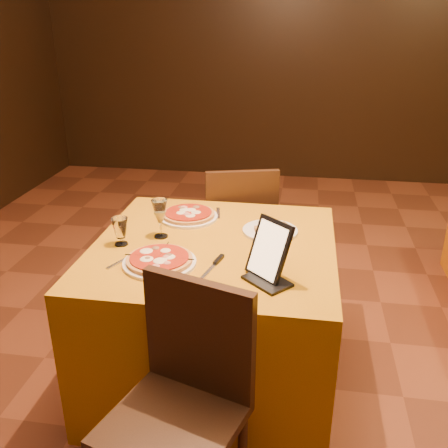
# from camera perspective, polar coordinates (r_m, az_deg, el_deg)

# --- Properties ---
(floor) EXTENTS (6.00, 7.00, 0.01)m
(floor) POSITION_cam_1_polar(r_m,az_deg,el_deg) (2.67, 11.49, -18.02)
(floor) COLOR #5E2D19
(floor) RESTS_ON ground
(wall_back) EXTENTS (6.00, 0.01, 2.80)m
(wall_back) POSITION_cam_1_polar(r_m,az_deg,el_deg) (5.54, 11.74, 19.17)
(wall_back) COLOR black
(wall_back) RESTS_ON floor
(main_table) EXTENTS (1.10, 1.10, 0.75)m
(main_table) POSITION_cam_1_polar(r_m,az_deg,el_deg) (2.48, -1.09, -10.13)
(main_table) COLOR #B5760B
(main_table) RESTS_ON floor
(chair_main_near) EXTENTS (0.51, 0.51, 0.91)m
(chair_main_near) POSITION_cam_1_polar(r_m,az_deg,el_deg) (1.81, -5.94, -21.74)
(chair_main_near) COLOR black
(chair_main_near) RESTS_ON floor
(chair_main_far) EXTENTS (0.53, 0.53, 0.91)m
(chair_main_far) POSITION_cam_1_polar(r_m,az_deg,el_deg) (3.15, 1.53, -0.86)
(chair_main_far) COLOR black
(chair_main_far) RESTS_ON floor
(pizza_near) EXTENTS (0.31, 0.31, 0.03)m
(pizza_near) POSITION_cam_1_polar(r_m,az_deg,el_deg) (2.12, -7.39, -4.21)
(pizza_near) COLOR white
(pizza_near) RESTS_ON main_table
(pizza_far) EXTENTS (0.30, 0.30, 0.03)m
(pizza_far) POSITION_cam_1_polar(r_m,az_deg,el_deg) (2.58, -4.08, 0.98)
(pizza_far) COLOR white
(pizza_far) RESTS_ON main_table
(cutlet_dish) EXTENTS (0.27, 0.27, 0.03)m
(cutlet_dish) POSITION_cam_1_polar(r_m,az_deg,el_deg) (2.42, 5.29, -0.65)
(cutlet_dish) COLOR white
(cutlet_dish) RESTS_ON main_table
(wine_glass) EXTENTS (0.08, 0.08, 0.19)m
(wine_glass) POSITION_cam_1_polar(r_m,az_deg,el_deg) (2.34, -7.31, 0.65)
(wine_glass) COLOR #CCC874
(wine_glass) RESTS_ON main_table
(water_glass) EXTENTS (0.06, 0.06, 0.13)m
(water_glass) POSITION_cam_1_polar(r_m,az_deg,el_deg) (2.30, -11.76, -0.85)
(water_glass) COLOR white
(water_glass) RESTS_ON main_table
(tablet) EXTENTS (0.20, 0.19, 0.23)m
(tablet) POSITION_cam_1_polar(r_m,az_deg,el_deg) (1.97, 5.18, -2.92)
(tablet) COLOR black
(tablet) RESTS_ON main_table
(knife) EXTENTS (0.06, 0.20, 0.01)m
(knife) POSITION_cam_1_polar(r_m,az_deg,el_deg) (2.06, -1.56, -5.20)
(knife) COLOR #BABBC1
(knife) RESTS_ON main_table
(fork_near) EXTENTS (0.07, 0.13, 0.01)m
(fork_near) POSITION_cam_1_polar(r_m,az_deg,el_deg) (2.16, -11.91, -4.33)
(fork_near) COLOR #A5A3AA
(fork_near) RESTS_ON main_table
(fork_far) EXTENTS (0.04, 0.15, 0.01)m
(fork_far) POSITION_cam_1_polar(r_m,az_deg,el_deg) (2.63, -0.67, 1.23)
(fork_far) COLOR #A4A3AA
(fork_far) RESTS_ON main_table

